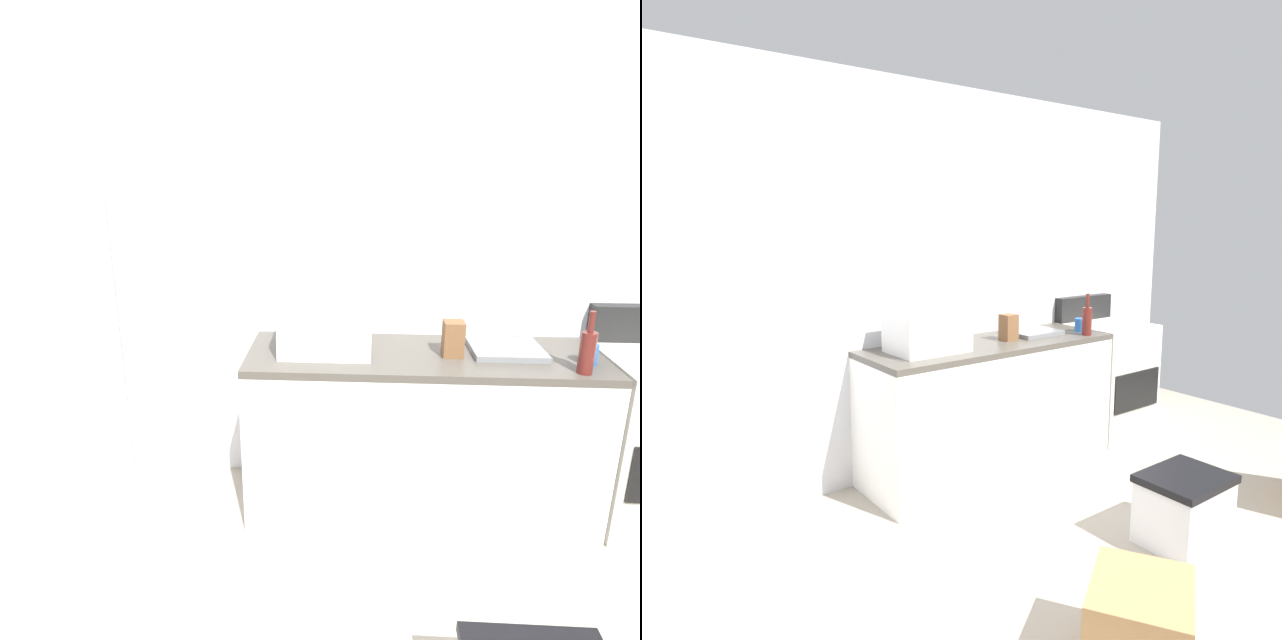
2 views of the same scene
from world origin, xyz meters
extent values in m
plane|color=#9E9384|center=(0.00, 0.00, 0.00)|extent=(6.00, 6.00, 0.00)
cube|color=silver|center=(0.00, 1.55, 1.30)|extent=(5.00, 0.10, 2.60)
cube|color=white|center=(0.30, 1.20, 0.43)|extent=(1.80, 0.60, 0.86)
cube|color=#4C473F|center=(0.30, 1.20, 0.88)|extent=(1.80, 0.60, 0.04)
cube|color=silver|center=(-1.75, 1.15, 0.86)|extent=(0.68, 0.66, 1.73)
cube|color=silver|center=(1.52, 1.20, 0.45)|extent=(0.60, 0.60, 0.90)
cube|color=black|center=(1.52, 0.90, 0.42)|extent=(0.52, 0.02, 0.30)
cube|color=black|center=(1.52, 1.46, 1.00)|extent=(0.60, 0.08, 0.20)
cube|color=white|center=(-0.20, 1.20, 1.04)|extent=(0.46, 0.34, 0.27)
cube|color=slate|center=(0.72, 1.24, 0.92)|extent=(0.36, 0.32, 0.03)
cylinder|color=#591E19|center=(1.02, 0.98, 1.00)|extent=(0.07, 0.07, 0.20)
cylinder|color=#591E19|center=(1.02, 0.98, 1.15)|extent=(0.03, 0.03, 0.10)
cylinder|color=#2659A5|center=(1.08, 1.10, 0.95)|extent=(0.08, 0.08, 0.10)
cube|color=brown|center=(0.44, 1.17, 0.99)|extent=(0.10, 0.10, 0.18)
cube|color=#A37A4C|center=(-0.41, -0.57, 0.18)|extent=(0.55, 0.54, 0.36)
cube|color=silver|center=(0.53, -0.15, 0.17)|extent=(0.44, 0.34, 0.34)
cube|color=black|center=(0.53, -0.15, 0.36)|extent=(0.46, 0.36, 0.04)
camera|label=1|loc=(-0.07, -1.46, 1.89)|focal=30.90mm
camera|label=2|loc=(-2.09, -1.71, 1.67)|focal=31.86mm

